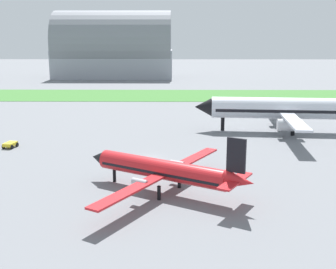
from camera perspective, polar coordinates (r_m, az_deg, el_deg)
ground_plane at (r=65.11m, az=-2.77°, el=-3.31°), size 600.00×600.00×0.00m
grass_taxiway_strip at (r=136.78m, az=-0.93°, el=5.27°), size 360.00×28.00×0.08m
airplane_foreground_turboprop at (r=50.59m, az=-0.49°, el=-4.71°), size 20.22×23.19×7.78m
airplane_midfield_jet at (r=86.06m, az=15.32°, el=3.35°), size 35.27×35.91×12.69m
baggage_cart_near_gate at (r=76.35m, az=-20.32°, el=-1.24°), size 2.15×2.66×0.90m
hangar_distant at (r=200.77m, az=-7.20°, el=11.20°), size 53.07×29.48×29.84m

